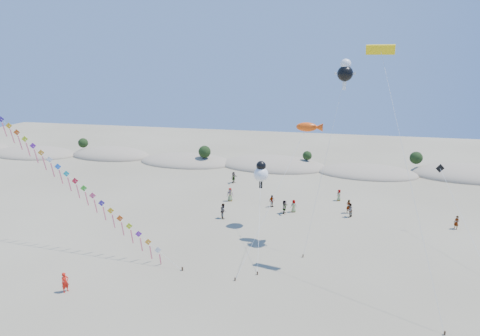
# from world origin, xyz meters

# --- Properties ---
(ground) EXTENTS (160.00, 160.00, 0.00)m
(ground) POSITION_xyz_m (0.00, 0.00, 0.00)
(ground) COLOR #7B6F55
(ground) RESTS_ON ground
(dune_ridge) EXTENTS (145.30, 11.49, 5.57)m
(dune_ridge) POSITION_xyz_m (1.06, 45.14, 0.11)
(dune_ridge) COLOR gray
(dune_ridge) RESTS_ON ground
(kite_train) EXTENTS (28.72, 6.14, 17.80)m
(kite_train) POSITION_xyz_m (-18.25, 10.64, 8.99)
(kite_train) COLOR #3F2D1E
(kite_train) RESTS_ON ground
(fish_kite) EXTENTS (6.70, 10.83, 12.41)m
(fish_kite) POSITION_xyz_m (7.31, 17.12, 11.90)
(fish_kite) COLOR #3F2D1E
(fish_kite) RESTS_ON ground
(cartoon_kite_low) EXTENTS (2.47, 12.01, 7.59)m
(cartoon_kite_low) POSITION_xyz_m (2.10, 19.34, 6.25)
(cartoon_kite_low) COLOR #3F2D1E
(cartoon_kite_low) RESTS_ON ground
(cartoon_kite_high) EXTENTS (4.01, 5.61, 18.57)m
(cartoon_kite_high) POSITION_xyz_m (10.42, 17.18, 17.34)
(cartoon_kite_high) COLOR #3F2D1E
(cartoon_kite_high) RESTS_ON ground
(parafoil_kite) EXTENTS (6.06, 10.73, 19.73)m
(parafoil_kite) POSITION_xyz_m (13.10, 13.10, 18.96)
(parafoil_kite) COLOR #3F2D1E
(parafoil_kite) RESTS_ON ground
(dark_kite) EXTENTS (2.85, 11.36, 7.56)m
(dark_kite) POSITION_xyz_m (21.93, 19.38, 5.18)
(dark_kite) COLOR #3F2D1E
(dark_kite) RESTS_ON ground
(flyer_foreground) EXTENTS (0.63, 0.74, 1.73)m
(flyer_foreground) POSITION_xyz_m (-11.28, 2.22, 0.87)
(flyer_foreground) COLOR red
(flyer_foreground) RESTS_ON ground
(beachgoers) EXTENTS (29.24, 15.38, 1.85)m
(beachgoers) POSITION_xyz_m (3.66, 25.81, 0.85)
(beachgoers) COLOR slate
(beachgoers) RESTS_ON ground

